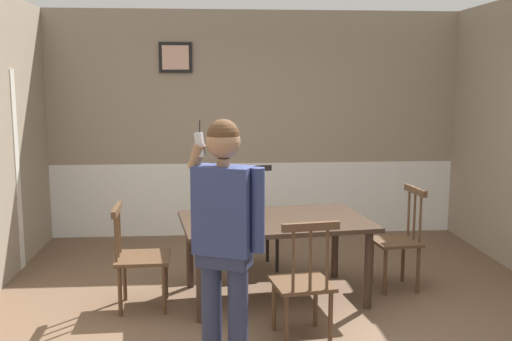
# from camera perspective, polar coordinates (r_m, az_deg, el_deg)

# --- Properties ---
(ground_plane) EXTENTS (6.67, 6.67, 0.00)m
(ground_plane) POSITION_cam_1_polar(r_m,az_deg,el_deg) (5.01, 2.56, -14.75)
(ground_plane) COLOR brown
(room_back_partition) EXTENTS (5.30, 0.17, 2.85)m
(room_back_partition) POSITION_cam_1_polar(r_m,az_deg,el_deg) (7.64, -0.16, 4.06)
(room_back_partition) COLOR gray
(room_back_partition) RESTS_ON ground_plane
(dining_table) EXTENTS (1.80, 1.27, 0.74)m
(dining_table) POSITION_cam_1_polar(r_m,az_deg,el_deg) (5.43, 1.82, -5.49)
(dining_table) COLOR #38281E
(dining_table) RESTS_ON ground_plane
(chair_near_window) EXTENTS (0.50, 0.50, 0.96)m
(chair_near_window) POSITION_cam_1_polar(r_m,az_deg,el_deg) (4.64, 4.57, -10.58)
(chair_near_window) COLOR #513823
(chair_near_window) RESTS_ON ground_plane
(chair_by_doorway) EXTENTS (0.55, 0.55, 1.07)m
(chair_by_doorway) POSITION_cam_1_polar(r_m,az_deg,el_deg) (6.35, -0.19, -4.88)
(chair_by_doorway) COLOR black
(chair_by_doorway) RESTS_ON ground_plane
(chair_at_table_head) EXTENTS (0.46, 0.46, 0.98)m
(chair_at_table_head) POSITION_cam_1_polar(r_m,az_deg,el_deg) (5.88, 13.54, -6.45)
(chair_at_table_head) COLOR #513823
(chair_at_table_head) RESTS_ON ground_plane
(chair_opposite_corner) EXTENTS (0.48, 0.48, 0.92)m
(chair_opposite_corner) POSITION_cam_1_polar(r_m,az_deg,el_deg) (5.34, -11.18, -8.08)
(chair_opposite_corner) COLOR #513823
(chair_opposite_corner) RESTS_ON ground_plane
(person_figure) EXTENTS (0.52, 0.34, 1.74)m
(person_figure) POSITION_cam_1_polar(r_m,az_deg,el_deg) (4.00, -2.99, -5.61)
(person_figure) COLOR #282E49
(person_figure) RESTS_ON ground_plane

